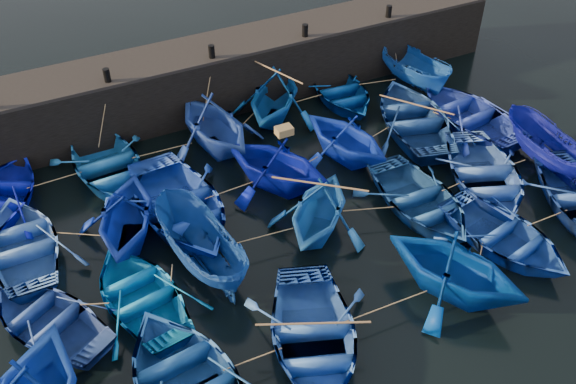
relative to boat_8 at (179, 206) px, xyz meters
name	(u,v)px	position (x,y,z in m)	size (l,w,h in m)	color
ground	(336,270)	(3.42, -4.28, -0.58)	(120.00, 120.00, 0.00)	black
quay_wall	(206,79)	(3.42, 6.22, 0.67)	(26.00, 2.50, 2.50)	black
quay_top	(204,49)	(3.42, 6.22, 1.98)	(26.00, 2.50, 0.12)	black
bollard_1	(107,75)	(-0.58, 5.32, 2.29)	(0.24, 0.24, 0.50)	black
bollard_2	(212,51)	(3.42, 5.32, 2.29)	(0.24, 0.24, 0.50)	black
bollard_3	(305,30)	(7.42, 5.32, 2.29)	(0.24, 0.24, 0.50)	black
bollard_4	(389,11)	(11.42, 5.32, 2.29)	(0.24, 0.24, 0.50)	black
boat_1	(107,166)	(-1.52, 3.29, -0.08)	(3.48, 4.87, 1.01)	blue
boat_2	(213,124)	(2.51, 3.20, 0.55)	(3.72, 4.31, 2.27)	#214299
boat_3	(274,96)	(5.39, 4.02, 0.52)	(3.60, 4.17, 2.20)	#09468F
boat_4	(341,92)	(8.47, 4.04, -0.13)	(3.10, 4.33, 0.90)	navy
boat_5	(414,69)	(11.86, 3.72, 0.23)	(1.57, 4.17, 1.61)	#134A9D
boat_6	(23,243)	(-4.84, 0.64, -0.10)	(3.29, 4.61, 0.96)	blue
boat_7	(127,215)	(-1.72, -0.19, 0.47)	(3.45, 4.01, 2.11)	navy
boat_8	(179,206)	(0.00, 0.00, 0.00)	(4.00, 5.59, 1.16)	blue
boat_9	(276,162)	(3.57, 0.10, 0.49)	(3.52, 4.08, 2.15)	#000B84
boat_10	(346,136)	(6.56, 0.46, 0.42)	(3.29, 3.82, 2.01)	#0926AB
boat_11	(414,118)	(9.94, 0.91, -0.03)	(3.81, 5.33, 1.11)	navy
boat_12	(469,113)	(12.06, 0.21, -0.05)	(3.64, 5.09, 1.06)	navy
boat_13	(48,319)	(-4.72, -2.69, -0.15)	(2.94, 4.11, 0.85)	navy
boat_14	(141,294)	(-2.20, -2.99, -0.13)	(3.09, 4.32, 0.90)	blue
boat_15	(200,248)	(-0.15, -2.37, 0.27)	(1.65, 4.37, 1.69)	navy
boat_16	(319,209)	(3.74, -2.58, 0.40)	(3.23, 3.74, 1.97)	#1656A7
boat_17	(420,200)	(7.25, -3.20, -0.09)	(3.36, 4.69, 0.97)	navy
boat_18	(484,175)	(10.02, -3.12, -0.06)	(3.58, 5.00, 1.04)	blue
boat_19	(546,148)	(12.75, -3.14, 0.19)	(1.51, 4.00, 1.55)	#070D77
boat_21	(189,384)	(-2.01, -6.44, -0.04)	(3.76, 5.25, 1.09)	navy
boat_22	(313,336)	(1.41, -6.50, -0.07)	(3.49, 4.88, 1.01)	blue
boat_23	(456,267)	(5.92, -6.59, 0.53)	(3.63, 4.21, 2.21)	navy
boat_24	(505,236)	(8.58, -5.80, -0.12)	(3.19, 4.47, 0.93)	#19449E
wooden_crate	(284,131)	(3.87, 0.10, 1.71)	(0.56, 0.40, 0.28)	olive
mooring_ropes	(267,161)	(3.43, 0.59, 0.29)	(17.08, 11.87, 2.10)	tan
loose_oars	(333,156)	(5.12, -1.04, 1.02)	(10.79, 12.60, 1.24)	#99724C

